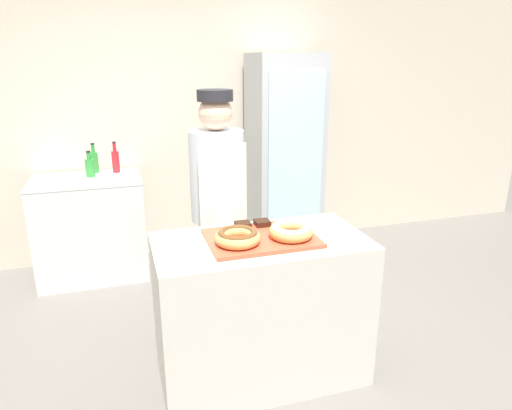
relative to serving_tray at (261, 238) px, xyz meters
The scene contains 14 objects.
ground_plane 0.91m from the serving_tray, ahead, with size 14.00×14.00×0.00m, color #66605B.
wall_back 2.18m from the serving_tray, 90.00° to the left, with size 8.00×0.06×2.70m.
display_counter 0.46m from the serving_tray, ahead, with size 1.22×0.64×0.89m.
serving_tray is the anchor object (origin of this frame).
donut_chocolate_glaze 0.18m from the serving_tray, 157.12° to the right, with size 0.25×0.25×0.08m.
donut_light_glaze 0.18m from the serving_tray, 22.88° to the right, with size 0.25×0.25×0.08m.
brownie_back_left 0.18m from the serving_tray, 109.72° to the left, with size 0.09×0.09×0.03m.
brownie_back_right 0.18m from the serving_tray, 70.28° to the left, with size 0.09×0.09×0.03m.
baker_person 0.63m from the serving_tray, 100.09° to the left, with size 0.37×0.37×1.70m.
beverage_fridge 1.93m from the serving_tray, 65.60° to the left, with size 0.63×0.60×1.94m.
chest_freezer 2.09m from the serving_tray, 120.11° to the left, with size 0.92×0.62×0.90m.
bottle_green 2.19m from the serving_tray, 115.66° to the left, with size 0.07×0.07×0.27m.
bottle_green_b 2.07m from the serving_tray, 118.30° to the left, with size 0.08×0.08×0.23m.
bottle_red 2.07m from the serving_tray, 111.59° to the left, with size 0.07×0.07×0.28m.
Camera 1 is at (-0.74, -2.30, 1.88)m, focal length 32.00 mm.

